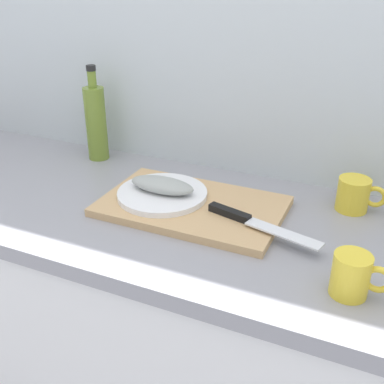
{
  "coord_description": "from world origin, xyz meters",
  "views": [
    {
      "loc": [
        0.45,
        -0.93,
        1.47
      ],
      "look_at": [
        0.02,
        0.03,
        0.95
      ],
      "focal_mm": 43.72,
      "sensor_mm": 36.0,
      "label": 1
    }
  ],
  "objects_px": {
    "coffee_mug_0": "(354,195)",
    "coffee_mug_1": "(353,275)",
    "white_plate": "(162,194)",
    "chef_knife": "(248,221)",
    "fish_fillet": "(162,185)",
    "cutting_board": "(192,206)",
    "olive_oil_bottle": "(96,122)"
  },
  "relations": [
    {
      "from": "coffee_mug_0",
      "to": "coffee_mug_1",
      "type": "relative_size",
      "value": 1.08
    },
    {
      "from": "white_plate",
      "to": "chef_knife",
      "type": "relative_size",
      "value": 0.81
    },
    {
      "from": "chef_knife",
      "to": "coffee_mug_1",
      "type": "bearing_deg",
      "value": -15.22
    },
    {
      "from": "fish_fillet",
      "to": "chef_knife",
      "type": "bearing_deg",
      "value": -10.1
    },
    {
      "from": "coffee_mug_1",
      "to": "cutting_board",
      "type": "bearing_deg",
      "value": 155.89
    },
    {
      "from": "coffee_mug_1",
      "to": "fish_fillet",
      "type": "bearing_deg",
      "value": 159.63
    },
    {
      "from": "chef_knife",
      "to": "olive_oil_bottle",
      "type": "height_order",
      "value": "olive_oil_bottle"
    },
    {
      "from": "coffee_mug_1",
      "to": "olive_oil_bottle",
      "type": "bearing_deg",
      "value": 155.32
    },
    {
      "from": "white_plate",
      "to": "cutting_board",
      "type": "bearing_deg",
      "value": 0.06
    },
    {
      "from": "chef_knife",
      "to": "olive_oil_bottle",
      "type": "xyz_separation_m",
      "value": [
        -0.58,
        0.24,
        0.09
      ]
    },
    {
      "from": "olive_oil_bottle",
      "to": "coffee_mug_1",
      "type": "height_order",
      "value": "olive_oil_bottle"
    },
    {
      "from": "white_plate",
      "to": "coffee_mug_0",
      "type": "relative_size",
      "value": 1.94
    },
    {
      "from": "chef_knife",
      "to": "olive_oil_bottle",
      "type": "relative_size",
      "value": 0.98
    },
    {
      "from": "coffee_mug_0",
      "to": "coffee_mug_1",
      "type": "height_order",
      "value": "same"
    },
    {
      "from": "fish_fillet",
      "to": "chef_knife",
      "type": "xyz_separation_m",
      "value": [
        0.25,
        -0.04,
        -0.02
      ]
    },
    {
      "from": "white_plate",
      "to": "coffee_mug_0",
      "type": "xyz_separation_m",
      "value": [
        0.46,
        0.17,
        0.02
      ]
    },
    {
      "from": "coffee_mug_0",
      "to": "chef_knife",
      "type": "bearing_deg",
      "value": -134.86
    },
    {
      "from": "chef_knife",
      "to": "coffee_mug_0",
      "type": "relative_size",
      "value": 2.41
    },
    {
      "from": "fish_fillet",
      "to": "olive_oil_bottle",
      "type": "bearing_deg",
      "value": 149.39
    },
    {
      "from": "olive_oil_bottle",
      "to": "coffee_mug_0",
      "type": "relative_size",
      "value": 2.45
    },
    {
      "from": "fish_fillet",
      "to": "coffee_mug_1",
      "type": "relative_size",
      "value": 1.57
    },
    {
      "from": "fish_fillet",
      "to": "coffee_mug_1",
      "type": "distance_m",
      "value": 0.53
    },
    {
      "from": "cutting_board",
      "to": "coffee_mug_0",
      "type": "height_order",
      "value": "coffee_mug_0"
    },
    {
      "from": "chef_knife",
      "to": "coffee_mug_1",
      "type": "height_order",
      "value": "coffee_mug_1"
    },
    {
      "from": "cutting_board",
      "to": "white_plate",
      "type": "xyz_separation_m",
      "value": [
        -0.08,
        -0.0,
        0.02
      ]
    },
    {
      "from": "fish_fillet",
      "to": "chef_knife",
      "type": "height_order",
      "value": "fish_fillet"
    },
    {
      "from": "white_plate",
      "to": "olive_oil_bottle",
      "type": "relative_size",
      "value": 0.79
    },
    {
      "from": "chef_knife",
      "to": "coffee_mug_1",
      "type": "distance_m",
      "value": 0.29
    },
    {
      "from": "olive_oil_bottle",
      "to": "coffee_mug_1",
      "type": "bearing_deg",
      "value": -24.68
    },
    {
      "from": "chef_knife",
      "to": "coffee_mug_1",
      "type": "xyz_separation_m",
      "value": [
        0.25,
        -0.14,
        0.01
      ]
    },
    {
      "from": "fish_fillet",
      "to": "coffee_mug_0",
      "type": "xyz_separation_m",
      "value": [
        0.46,
        0.17,
        -0.01
      ]
    },
    {
      "from": "white_plate",
      "to": "coffee_mug_0",
      "type": "distance_m",
      "value": 0.49
    }
  ]
}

